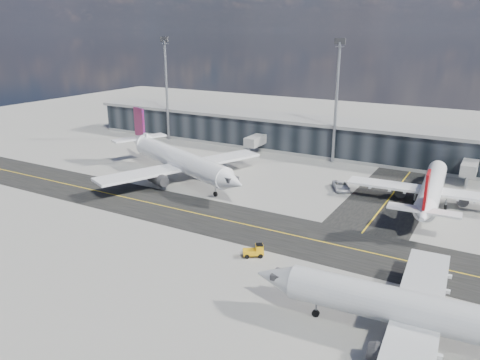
{
  "coord_description": "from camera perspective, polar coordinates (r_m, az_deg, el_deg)",
  "views": [
    {
      "loc": [
        34.95,
        -58.12,
        30.5
      ],
      "look_at": [
        -4.64,
        10.89,
        5.0
      ],
      "focal_mm": 35.0,
      "sensor_mm": 36.0,
      "label": 1
    }
  ],
  "objects": [
    {
      "name": "taxiway_lanes",
      "position": [
        81.45,
        5.19,
        -4.29
      ],
      "size": [
        180.0,
        63.0,
        0.03
      ],
      "color": "black",
      "rests_on": "ground"
    },
    {
      "name": "airliner_redtail",
      "position": [
        90.45,
        22.33,
        -0.99
      ],
      "size": [
        30.32,
        35.57,
        10.53
      ],
      "rotation": [
        0.0,
        0.0,
        0.07
      ],
      "color": "white",
      "rests_on": "ground"
    },
    {
      "name": "ground",
      "position": [
        74.36,
        -1.08,
        -6.45
      ],
      "size": [
        300.0,
        300.0,
        0.0
      ],
      "primitive_type": "plane",
      "color": "gray",
      "rests_on": "ground"
    },
    {
      "name": "service_van",
      "position": [
        95.73,
        12.23,
        -0.69
      ],
      "size": [
        5.4,
        6.71,
        1.7
      ],
      "primitive_type": "imported",
      "rotation": [
        0.0,
        0.0,
        0.5
      ],
      "color": "white",
      "rests_on": "ground"
    },
    {
      "name": "airliner_af",
      "position": [
        100.24,
        -7.53,
        2.48
      ],
      "size": [
        42.33,
        36.59,
        13.09
      ],
      "rotation": [
        0.0,
        0.0,
        -1.97
      ],
      "color": "white",
      "rests_on": "ground"
    },
    {
      "name": "terminal_concourse",
      "position": [
        121.23,
        12.42,
        4.77
      ],
      "size": [
        152.0,
        19.8,
        8.8
      ],
      "color": "black",
      "rests_on": "ground"
    },
    {
      "name": "baggage_tug",
      "position": [
        66.65,
        1.87,
        -8.6
      ],
      "size": [
        3.15,
        2.74,
        1.81
      ],
      "rotation": [
        0.0,
        0.0,
        -0.97
      ],
      "color": "#F9B00D",
      "rests_on": "ground"
    },
    {
      "name": "floodlight_masts",
      "position": [
        112.71,
        11.68,
        9.82
      ],
      "size": [
        102.5,
        0.7,
        28.9
      ],
      "color": "gray",
      "rests_on": "ground"
    },
    {
      "name": "airliner_near",
      "position": [
        51.68,
        22.5,
        -14.98
      ],
      "size": [
        37.84,
        32.26,
        11.21
      ],
      "rotation": [
        0.0,
        0.0,
        1.64
      ],
      "color": "#B8BBBD",
      "rests_on": "ground"
    }
  ]
}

